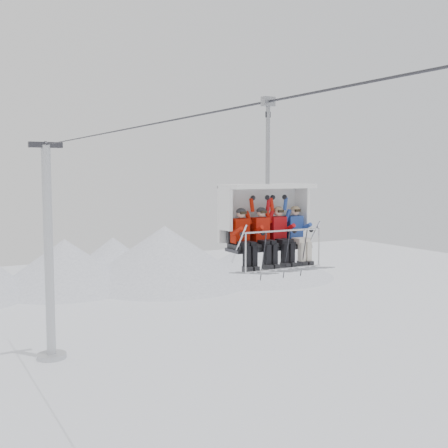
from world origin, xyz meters
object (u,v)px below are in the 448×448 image
skier_center_left (263,235)px  skier_far_right (297,233)px  chairlift_carrier (265,214)px  skier_far_left (243,237)px  lift_tower_right (49,267)px  skier_center_right (280,234)px

skier_center_left → skier_far_right: bearing=0.0°
chairlift_carrier → skier_far_left: size_ratio=2.36×
lift_tower_right → chairlift_carrier: bearing=-90.0°
chairlift_carrier → skier_center_left: chairlift_carrier is taller
skier_far_left → skier_far_right: same height
skier_far_left → skier_center_right: 1.04m
chairlift_carrier → skier_center_left: size_ratio=2.36×
skier_center_left → skier_far_right: (0.98, 0.00, 0.00)m
skier_far_left → skier_far_right: size_ratio=1.00×
chairlift_carrier → skier_center_left: 0.60m
skier_center_left → skier_far_right: size_ratio=1.00×
chairlift_carrier → skier_far_right: bearing=-22.2°
lift_tower_right → skier_far_right: (0.75, -24.28, 4.41)m
chairlift_carrier → skier_far_right: (0.75, -0.30, -0.46)m
skier_far_left → skier_center_left: same height
chairlift_carrier → skier_center_left: (-0.24, -0.30, -0.46)m
skier_far_left → skier_center_left: size_ratio=1.00×
chairlift_carrier → skier_far_left: chairlift_carrier is taller
chairlift_carrier → skier_far_left: bearing=-158.9°
lift_tower_right → skier_center_right: bearing=-89.4°
lift_tower_right → skier_far_right: lift_tower_right is taller
skier_far_right → skier_center_right: bearing=180.0°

